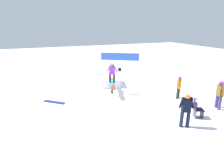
{
  "coord_description": "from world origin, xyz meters",
  "views": [
    {
      "loc": [
        10.67,
        -4.19,
        4.59
      ],
      "look_at": [
        0.0,
        0.0,
        1.37
      ],
      "focal_mm": 28.0,
      "sensor_mm": 36.0,
      "label": 1
    }
  ],
  "objects": [
    {
      "name": "snow_kicker_ramp",
      "position": [
        -1.78,
        0.53,
        0.32
      ],
      "size": [
        2.15,
        1.95,
        0.64
      ],
      "primitive_type": "cube",
      "rotation": [
        0.0,
        0.0,
        -0.29
      ],
      "color": "white",
      "rests_on": "ground"
    },
    {
      "name": "bystander_brown",
      "position": [
        4.38,
        4.78,
        0.92
      ],
      "size": [
        0.69,
        0.36,
        1.64
      ],
      "rotation": [
        0.0,
        0.0,
        5.9
      ],
      "color": "navy",
      "rests_on": "ground"
    },
    {
      "name": "bystander_orange",
      "position": [
        2.36,
        3.71,
        0.83
      ],
      "size": [
        0.43,
        0.59,
        1.47
      ],
      "rotation": [
        0.0,
        0.0,
        5.29
      ],
      "color": "#25281C",
      "rests_on": "ground"
    },
    {
      "name": "loose_snowboard_cyan",
      "position": [
        -4.67,
        0.92,
        0.01
      ],
      "size": [
        1.11,
        1.12,
        0.02
      ],
      "primitive_type": "cube",
      "rotation": [
        0.0,
        0.0,
        3.93
      ],
      "color": "#26ADBF",
      "rests_on": "ground"
    },
    {
      "name": "rail_feature",
      "position": [
        0.0,
        0.0,
        0.66
      ],
      "size": [
        2.36,
        0.95,
        0.77
      ],
      "rotation": [
        0.0,
        0.0,
        -0.29
      ],
      "color": "black",
      "rests_on": "ground"
    },
    {
      "name": "ground_plane",
      "position": [
        0.0,
        0.0,
        0.0
      ],
      "size": [
        60.0,
        60.0,
        0.0
      ],
      "primitive_type": "plane",
      "color": "white"
    },
    {
      "name": "bystander_black",
      "position": [
        5.16,
        1.61,
        0.93
      ],
      "size": [
        0.38,
        0.68,
        1.65
      ],
      "rotation": [
        0.0,
        0.0,
        1.14
      ],
      "color": "black",
      "rests_on": "ground"
    },
    {
      "name": "main_rider_on_rail",
      "position": [
        0.0,
        0.0,
        1.49
      ],
      "size": [
        1.27,
        0.89,
        1.41
      ],
      "rotation": [
        0.0,
        0.0,
        -0.52
      ],
      "color": "#28BCC1",
      "rests_on": "rail_feature"
    },
    {
      "name": "loose_snowboard_navy",
      "position": [
        0.08,
        -3.89,
        0.01
      ],
      "size": [
        1.14,
        1.32,
        0.02
      ],
      "primitive_type": "cube",
      "rotation": [
        0.0,
        0.0,
        4.04
      ],
      "color": "navy",
      "rests_on": "ground"
    },
    {
      "name": "loose_snowboard_white",
      "position": [
        -4.74,
        -3.04,
        0.01
      ],
      "size": [
        1.51,
        0.87,
        0.02
      ],
      "primitive_type": "cube",
      "rotation": [
        0.0,
        0.0,
        3.55
      ],
      "color": "white",
      "rests_on": "ground"
    },
    {
      "name": "safety_fence",
      "position": [
        -10.38,
        5.2,
        0.6
      ],
      "size": [
        2.6,
        4.43,
        1.1
      ],
      "rotation": [
        0.0,
        0.0,
        4.19
      ],
      "color": "blue",
      "rests_on": "ground"
    },
    {
      "name": "backpack_on_snow",
      "position": [
        -5.5,
        3.03,
        0.17
      ],
      "size": [
        0.35,
        0.37,
        0.34
      ],
      "primitive_type": "cube",
      "rotation": [
        0.0,
        0.0,
        1.01
      ],
      "color": "black",
      "rests_on": "ground"
    },
    {
      "name": "folding_chair",
      "position": [
        4.72,
        2.87,
        0.41
      ],
      "size": [
        0.59,
        0.59,
        0.88
      ],
      "rotation": [
        0.0,
        0.0,
        2.68
      ],
      "color": "#3F3F44",
      "rests_on": "ground"
    }
  ]
}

